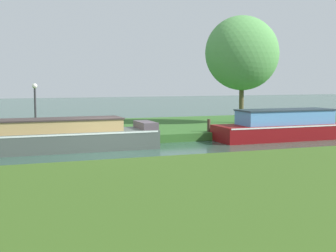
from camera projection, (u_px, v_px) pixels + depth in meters
ground_plane at (110, 152)px, 20.28m from camera, size 120.00×120.00×0.00m
riverbank_far at (80, 131)px, 26.78m from camera, size 72.00×10.00×0.40m
riverbank_near at (197, 196)px, 11.86m from camera, size 72.00×10.00×0.40m
slate_barge at (33, 137)px, 20.28m from camera, size 10.66×2.04×1.92m
maroon_narrowboat at (282, 126)px, 24.53m from camera, size 6.81×2.16×1.54m
willow_tree_left at (243, 53)px, 29.07m from camera, size 4.70×3.45×6.46m
lamp_post at (35, 102)px, 22.62m from camera, size 0.24×0.24×2.47m
mooring_post_near at (209, 125)px, 24.53m from camera, size 0.16×0.16×0.64m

